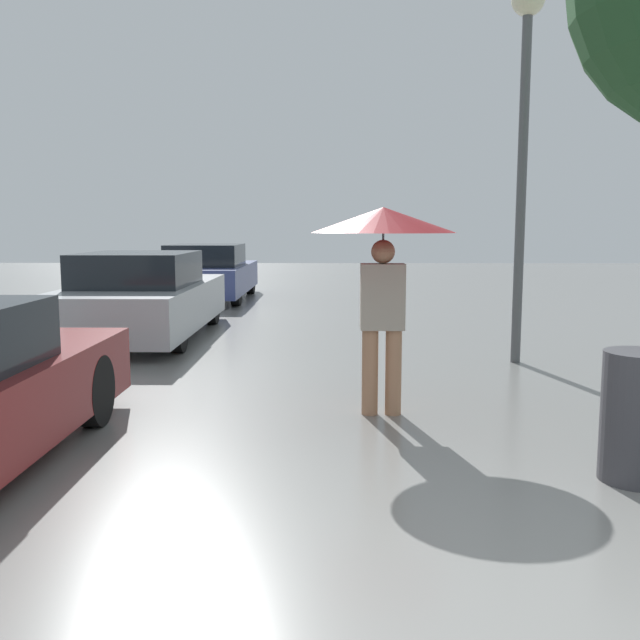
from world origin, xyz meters
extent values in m
plane|color=slate|center=(0.00, 0.00, 0.00)|extent=(60.00, 60.00, 0.00)
cylinder|color=#9E7051|center=(-0.15, 3.47, 0.39)|extent=(0.15, 0.15, 0.78)
cylinder|color=#9E7051|center=(0.06, 3.47, 0.39)|extent=(0.15, 0.15, 0.78)
cube|color=gray|center=(-0.05, 3.47, 1.07)|extent=(0.39, 0.23, 0.58)
sphere|color=#9E7051|center=(-0.05, 3.47, 1.46)|extent=(0.21, 0.21, 0.21)
cylinder|color=#515456|center=(-0.05, 3.47, 1.32)|extent=(0.02, 0.02, 0.62)
cone|color=maroon|center=(-0.05, 3.47, 1.74)|extent=(1.27, 1.27, 0.22)
cylinder|color=black|center=(-2.51, 3.06, 0.30)|extent=(0.18, 0.61, 0.61)
cube|color=#9EA3A8|center=(-3.38, 8.00, 0.49)|extent=(1.83, 4.54, 0.65)
cube|color=black|center=(-3.38, 7.77, 1.05)|extent=(1.55, 2.04, 0.49)
cylinder|color=black|center=(-4.20, 9.41, 0.29)|extent=(0.18, 0.58, 0.58)
cylinder|color=black|center=(-2.56, 9.41, 0.29)|extent=(0.18, 0.58, 0.58)
cylinder|color=black|center=(-4.20, 6.59, 0.29)|extent=(0.18, 0.58, 0.58)
cylinder|color=black|center=(-2.56, 6.59, 0.29)|extent=(0.18, 0.58, 0.58)
cube|color=navy|center=(-3.35, 13.66, 0.49)|extent=(1.85, 4.40, 0.61)
cube|color=black|center=(-3.35, 13.44, 1.04)|extent=(1.58, 1.98, 0.48)
cylinder|color=black|center=(-4.19, 15.02, 0.33)|extent=(0.18, 0.67, 0.67)
cylinder|color=black|center=(-2.52, 15.02, 0.33)|extent=(0.18, 0.67, 0.67)
cylinder|color=black|center=(-4.19, 12.29, 0.33)|extent=(0.18, 0.67, 0.67)
cylinder|color=black|center=(-2.52, 12.29, 0.33)|extent=(0.18, 0.67, 0.67)
cylinder|color=#515456|center=(1.81, 5.99, 2.11)|extent=(0.12, 0.12, 4.21)
cylinder|color=#38383D|center=(1.54, 1.81, 0.44)|extent=(0.49, 0.49, 0.87)
camera|label=1|loc=(-0.51, -2.81, 1.69)|focal=40.00mm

